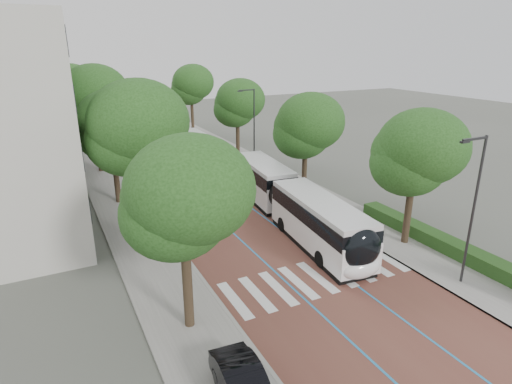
{
  "coord_description": "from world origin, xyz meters",
  "views": [
    {
      "loc": [
        -12.22,
        -16.07,
        12.28
      ],
      "look_at": [
        0.57,
        9.24,
        2.4
      ],
      "focal_mm": 30.0,
      "sensor_mm": 36.0,
      "label": 1
    }
  ],
  "objects": [
    {
      "name": "lane_line_left",
      "position": [
        -1.6,
        40.0,
        0.02
      ],
      "size": [
        0.12,
        126.0,
        0.01
      ],
      "primitive_type": "cube",
      "color": "teal",
      "rests_on": "road"
    },
    {
      "name": "trees_left",
      "position": [
        -7.5,
        27.13,
        6.58
      ],
      "size": [
        6.4,
        60.87,
        9.96
      ],
      "color": "black",
      "rests_on": "ground"
    },
    {
      "name": "bus_queued_2",
      "position": [
        1.83,
        50.35,
        1.62
      ],
      "size": [
        2.61,
        12.41,
        3.2
      ],
      "rotation": [
        0.0,
        0.0,
        -0.01
      ],
      "color": "white",
      "rests_on": "ground"
    },
    {
      "name": "sidewalk_left",
      "position": [
        -7.5,
        40.0,
        0.06
      ],
      "size": [
        4.0,
        140.0,
        0.12
      ],
      "primitive_type": "cube",
      "color": "gray",
      "rests_on": "ground"
    },
    {
      "name": "sidewalk_right",
      "position": [
        7.5,
        40.0,
        0.06
      ],
      "size": [
        4.0,
        140.0,
        0.12
      ],
      "primitive_type": "cube",
      "color": "gray",
      "rests_on": "ground"
    },
    {
      "name": "bus_queued_1",
      "position": [
        1.85,
        36.63,
        1.62
      ],
      "size": [
        2.59,
        12.41,
        3.2
      ],
      "rotation": [
        0.0,
        0.0,
        0.0
      ],
      "color": "white",
      "rests_on": "ground"
    },
    {
      "name": "ground",
      "position": [
        0.0,
        0.0,
        0.0
      ],
      "size": [
        160.0,
        160.0,
        0.0
      ],
      "primitive_type": "plane",
      "color": "#51544C",
      "rests_on": "ground"
    },
    {
      "name": "bus_queued_0",
      "position": [
        2.1,
        24.02,
        1.62
      ],
      "size": [
        2.65,
        12.42,
        3.2
      ],
      "rotation": [
        0.0,
        0.0,
        -0.01
      ],
      "color": "white",
      "rests_on": "ground"
    },
    {
      "name": "road",
      "position": [
        0.0,
        40.0,
        0.01
      ],
      "size": [
        11.0,
        140.0,
        0.02
      ],
      "primitive_type": "cube",
      "color": "brown",
      "rests_on": "ground"
    },
    {
      "name": "lead_bus",
      "position": [
        2.8,
        7.87,
        1.63
      ],
      "size": [
        4.34,
        18.55,
        3.2
      ],
      "rotation": [
        0.0,
        0.0,
        -0.1
      ],
      "color": "black",
      "rests_on": "ground"
    },
    {
      "name": "trees_right",
      "position": [
        7.7,
        23.12,
        5.89
      ],
      "size": [
        5.92,
        47.68,
        9.0
      ],
      "color": "black",
      "rests_on": "ground"
    },
    {
      "name": "streetlight_far",
      "position": [
        6.62,
        22.0,
        4.82
      ],
      "size": [
        1.82,
        0.2,
        8.0
      ],
      "color": "#2D2E30",
      "rests_on": "sidewalk_right"
    },
    {
      "name": "zebra_crossing",
      "position": [
        0.2,
        1.0,
        0.03
      ],
      "size": [
        10.55,
        3.6,
        0.01
      ],
      "color": "silver",
      "rests_on": "ground"
    },
    {
      "name": "streetlight_near",
      "position": [
        6.62,
        -3.0,
        4.82
      ],
      "size": [
        1.82,
        0.2,
        8.0
      ],
      "color": "#2D2E30",
      "rests_on": "sidewalk_right"
    },
    {
      "name": "lane_line_right",
      "position": [
        1.6,
        40.0,
        0.02
      ],
      "size": [
        0.12,
        126.0,
        0.01
      ],
      "primitive_type": "cube",
      "color": "teal",
      "rests_on": "road"
    },
    {
      "name": "kerb_left",
      "position": [
        -5.6,
        40.0,
        0.06
      ],
      "size": [
        0.2,
        140.0,
        0.14
      ],
      "primitive_type": "cube",
      "color": "gray",
      "rests_on": "ground"
    },
    {
      "name": "lamp_post_left",
      "position": [
        -6.1,
        8.0,
        4.12
      ],
      "size": [
        0.14,
        0.14,
        8.0
      ],
      "primitive_type": "cylinder",
      "color": "#2D2E30",
      "rests_on": "sidewalk_left"
    },
    {
      "name": "kerb_right",
      "position": [
        5.6,
        40.0,
        0.06
      ],
      "size": [
        0.2,
        140.0,
        0.14
      ],
      "primitive_type": "cube",
      "color": "gray",
      "rests_on": "ground"
    },
    {
      "name": "hedge",
      "position": [
        9.1,
        0.0,
        0.52
      ],
      "size": [
        1.2,
        14.0,
        0.8
      ],
      "primitive_type": "cube",
      "color": "#1E4417",
      "rests_on": "sidewalk_right"
    }
  ]
}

